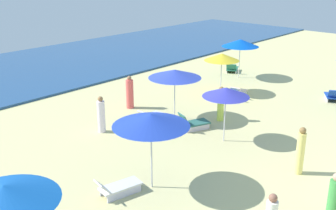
# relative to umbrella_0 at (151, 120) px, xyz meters

# --- Properties ---
(ocean) EXTENTS (60.00, 12.22, 0.12)m
(ocean) POSITION_rel_umbrella_0_xyz_m (4.44, 16.80, -2.27)
(ocean) COLOR navy
(ocean) RESTS_ON ground_plane
(umbrella_0) EXTENTS (2.43, 2.43, 2.53)m
(umbrella_0) POSITION_rel_umbrella_0_xyz_m (0.00, 0.00, 0.00)
(umbrella_0) COLOR silver
(umbrella_0) RESTS_ON ground_plane
(lounge_chair_0_0) EXTENTS (1.54, 0.84, 0.65)m
(lounge_chair_0_0) POSITION_rel_umbrella_0_xyz_m (-1.05, 0.46, -2.07)
(lounge_chair_0_0) COLOR silver
(lounge_chair_0_0) RESTS_ON ground_plane
(umbrella_1) EXTENTS (2.29, 2.29, 2.44)m
(umbrella_1) POSITION_rel_umbrella_0_xyz_m (13.27, 5.29, -0.12)
(umbrella_1) COLOR silver
(umbrella_1) RESTS_ON ground_plane
(lounge_chair_1_0) EXTENTS (1.48, 1.18, 0.66)m
(lounge_chair_1_0) POSITION_rel_umbrella_0_xyz_m (14.19, 6.39, -2.10)
(lounge_chair_1_0) COLOR silver
(lounge_chair_1_0) RESTS_ON ground_plane
(lounge_chair_2_0) EXTENTS (1.39, 1.17, 0.74)m
(lounge_chair_2_0) POSITION_rel_umbrella_0_xyz_m (12.66, -0.90, -2.06)
(lounge_chair_2_0) COLOR silver
(lounge_chair_2_0) RESTS_ON ground_plane
(umbrella_3) EXTENTS (1.93, 1.93, 2.25)m
(umbrella_3) POSITION_rel_umbrella_0_xyz_m (9.81, 4.24, -0.28)
(umbrella_3) COLOR silver
(umbrella_3) RESTS_ON ground_plane
(lounge_chair_3_0) EXTENTS (1.44, 1.01, 0.67)m
(lounge_chair_3_0) POSITION_rel_umbrella_0_xyz_m (9.47, 3.21, -2.07)
(lounge_chair_3_0) COLOR silver
(lounge_chair_3_0) RESTS_ON ground_plane
(lounge_chair_3_1) EXTENTS (1.39, 0.87, 0.66)m
(lounge_chair_3_1) POSITION_rel_umbrella_0_xyz_m (10.00, 3.18, -2.09)
(lounge_chair_3_1) COLOR silver
(lounge_chair_3_1) RESTS_ON ground_plane
(umbrella_4) EXTENTS (2.35, 2.35, 2.50)m
(umbrella_4) POSITION_rel_umbrella_0_xyz_m (-5.07, -0.64, -0.03)
(umbrella_4) COLOR silver
(umbrella_4) RESTS_ON ground_plane
(umbrella_5) EXTENTS (1.87, 1.87, 2.28)m
(umbrella_5) POSITION_rel_umbrella_0_xyz_m (4.58, 0.37, -0.24)
(umbrella_5) COLOR silver
(umbrella_5) RESTS_ON ground_plane
(umbrella_6) EXTENTS (2.41, 2.41, 2.36)m
(umbrella_6) POSITION_rel_umbrella_0_xyz_m (5.12, 3.53, -0.16)
(umbrella_6) COLOR silver
(umbrella_6) RESTS_ON ground_plane
(lounge_chair_6_0) EXTENTS (1.34, 0.73, 0.61)m
(lounge_chair_6_0) POSITION_rel_umbrella_0_xyz_m (4.18, 4.12, -2.11)
(lounge_chair_6_0) COLOR silver
(lounge_chair_6_0) RESTS_ON ground_plane
(lounge_chair_6_1) EXTENTS (1.47, 1.09, 0.79)m
(lounge_chair_6_1) POSITION_rel_umbrella_0_xyz_m (4.70, 2.09, -2.05)
(lounge_chair_6_1) COLOR silver
(lounge_chair_6_1) RESTS_ON ground_plane
(beachgoer_0) EXTENTS (0.53, 0.53, 1.65)m
(beachgoer_0) POSITION_rel_umbrella_0_xyz_m (4.77, 6.18, -1.57)
(beachgoer_0) COLOR #F15A56
(beachgoer_0) RESTS_ON ground_plane
(beachgoer_1) EXTENTS (0.40, 0.40, 1.71)m
(beachgoer_1) POSITION_rel_umbrella_0_xyz_m (4.06, -3.10, -1.51)
(beachgoer_1) COLOR #F9E57A
(beachgoer_1) RESTS_ON ground_plane
(beachgoer_2) EXTENTS (0.48, 0.48, 1.58)m
(beachgoer_2) POSITION_rel_umbrella_0_xyz_m (1.93, -5.08, -1.59)
(beachgoer_2) COLOR green
(beachgoer_2) RESTS_ON ground_plane
(beachgoer_3) EXTENTS (0.36, 0.36, 1.60)m
(beachgoer_3) POSITION_rel_umbrella_0_xyz_m (1.85, 4.80, -1.58)
(beachgoer_3) COLOR white
(beachgoer_3) RESTS_ON ground_plane
(beachgoer_6) EXTENTS (0.36, 0.36, 1.62)m
(beachgoer_6) POSITION_rel_umbrella_0_xyz_m (6.38, 1.83, -1.56)
(beachgoer_6) COLOR #DFF758
(beachgoer_6) RESTS_ON ground_plane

